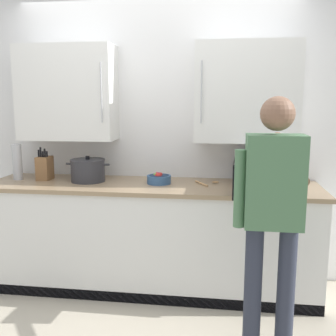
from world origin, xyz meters
name	(u,v)px	position (x,y,z in m)	size (l,w,h in m)	color
ground_plane	(135,332)	(0.00, 0.00, 0.00)	(9.33, 9.33, 0.00)	#B7AD99
back_wall_tiled	(157,117)	(0.00, 1.02, 1.48)	(3.54, 0.44, 2.76)	white
counter_unit	(152,236)	(0.00, 0.71, 0.46)	(2.82, 0.68, 0.93)	white
microwave_oven	(263,170)	(0.93, 0.74, 1.06)	(0.55, 0.76, 0.28)	#B7BABF
fruit_bowl	(159,178)	(0.06, 0.74, 0.97)	(0.20, 0.20, 0.10)	#335684
stock_pot	(88,170)	(-0.57, 0.75, 1.02)	(0.39, 0.30, 0.22)	#2D2D33
knife_block	(45,168)	(-0.98, 0.77, 1.03)	(0.11, 0.15, 0.30)	brown
wooden_spoon	(209,183)	(0.48, 0.79, 0.94)	(0.22, 0.20, 0.02)	tan
thermos_flask	(17,162)	(-1.22, 0.74, 1.09)	(0.09, 0.09, 0.32)	#B7BABF
person_figure	(273,208)	(0.90, -0.15, 0.99)	(0.44, 0.67, 1.65)	#282D3D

